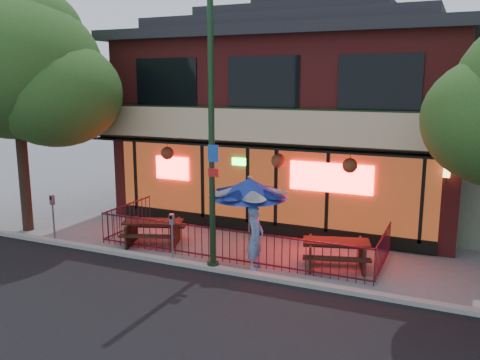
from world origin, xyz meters
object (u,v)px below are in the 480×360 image
at_px(street_light, 212,154).
at_px(picnic_table_right, 336,250).
at_px(patio_umbrella, 249,188).
at_px(parking_meter_far, 53,210).
at_px(pedestrian, 255,238).
at_px(parking_meter_near, 172,230).
at_px(picnic_table_left, 153,229).
at_px(street_tree_left, 18,61).

distance_m(street_light, picnic_table_right, 4.28).
bearing_deg(street_light, patio_umbrella, 61.55).
bearing_deg(patio_umbrella, parking_meter_far, -169.98).
xyz_separation_m(pedestrian, parking_meter_near, (-2.26, -0.58, 0.09)).
bearing_deg(parking_meter_far, patio_umbrella, 10.02).
xyz_separation_m(street_light, picnic_table_right, (3.01, 1.49, -2.65)).
xyz_separation_m(picnic_table_left, pedestrian, (3.69, -0.60, 0.37)).
height_order(street_tree_left, parking_meter_far, street_tree_left).
bearing_deg(picnic_table_right, street_tree_left, -176.18).
bearing_deg(patio_umbrella, parking_meter_near, -147.06).
bearing_deg(picnic_table_left, parking_meter_far, -159.71).
relative_size(picnic_table_left, picnic_table_right, 1.03).
bearing_deg(parking_meter_near, parking_meter_far, 178.96).
distance_m(street_light, street_tree_left, 7.91).
relative_size(pedestrian, parking_meter_near, 1.23).
distance_m(street_tree_left, pedestrian, 9.76).
xyz_separation_m(picnic_table_right, parking_meter_near, (-4.24, -1.57, 0.47)).
xyz_separation_m(street_tree_left, patio_umbrella, (8.06, 0.31, -3.58)).
distance_m(picnic_table_left, pedestrian, 3.76).
bearing_deg(picnic_table_right, parking_meter_near, -159.72).
relative_size(street_tree_left, picnic_table_left, 3.74).
distance_m(street_light, picnic_table_left, 3.90).
bearing_deg(street_light, picnic_table_left, 157.42).
relative_size(street_light, parking_meter_near, 4.89).
height_order(patio_umbrella, parking_meter_far, patio_umbrella).
xyz_separation_m(patio_umbrella, parking_meter_far, (-6.23, -1.10, -1.05)).
xyz_separation_m(street_tree_left, parking_meter_far, (1.83, -0.79, -4.63)).
distance_m(street_light, pedestrian, 2.55).
bearing_deg(parking_meter_far, parking_meter_near, -1.04).
bearing_deg(picnic_table_left, pedestrian, -9.24).
distance_m(street_light, patio_umbrella, 1.64).
relative_size(picnic_table_right, patio_umbrella, 0.86).
distance_m(picnic_table_left, parking_meter_near, 1.91).
bearing_deg(picnic_table_left, picnic_table_right, 3.89).
bearing_deg(street_tree_left, parking_meter_far, -23.24).
distance_m(picnic_table_right, pedestrian, 2.24).
distance_m(pedestrian, parking_meter_far, 6.69).
height_order(picnic_table_right, patio_umbrella, patio_umbrella).
xyz_separation_m(street_light, parking_meter_far, (-5.63, 0.00, -2.11)).
height_order(picnic_table_left, patio_umbrella, patio_umbrella).
bearing_deg(parking_meter_far, street_tree_left, 156.76).
bearing_deg(patio_umbrella, street_tree_left, -177.77).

